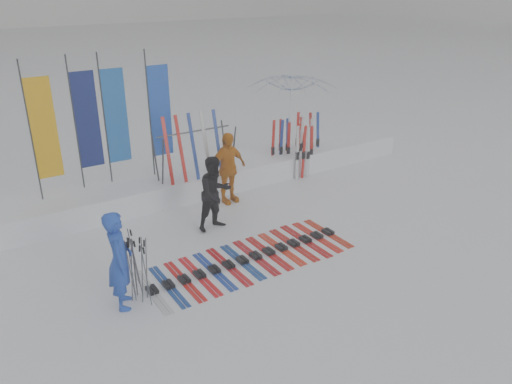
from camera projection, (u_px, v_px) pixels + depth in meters
ground at (291, 266)px, 10.06m from camera, size 120.00×120.00×0.00m
snow_bank at (190, 181)px, 13.50m from camera, size 14.00×1.60×0.60m
person_blue at (120, 260)px, 8.51m from camera, size 0.62×0.77×1.82m
person_black at (215, 193)px, 11.26m from camera, size 0.92×0.75×1.74m
person_yellow at (228, 168)px, 12.60m from camera, size 1.13×0.58×1.85m
tent_canopy at (291, 112)px, 16.35m from camera, size 3.37×3.42×2.60m
ski_row at (249, 258)px, 10.26m from camera, size 4.41×1.68×0.07m
pole_cluster at (136, 269)px, 8.84m from camera, size 0.50×0.88×1.26m
feather_flags at (102, 119)px, 11.90m from camera, size 3.40×0.25×3.20m
ski_rack at (195, 146)px, 12.77m from camera, size 2.04×0.80×1.23m
upright_skis at (298, 146)px, 14.74m from camera, size 1.68×1.07×1.68m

